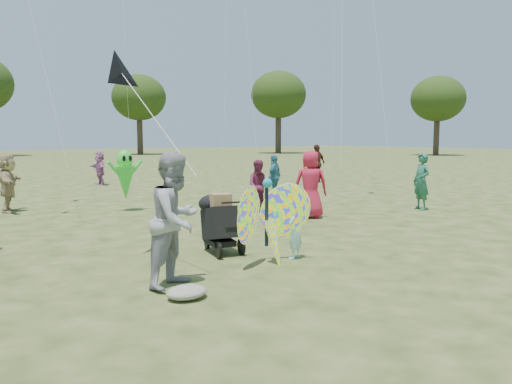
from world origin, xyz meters
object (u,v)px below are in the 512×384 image
(crowd_c, at_px, (274,177))
(butterfly_kite, at_px, (270,223))
(adult_man, at_px, (176,220))
(crowd_h, at_px, (317,163))
(child_girl, at_px, (295,230))
(crowd_e, at_px, (260,186))
(crowd_a, at_px, (311,184))
(crowd_d, at_px, (8,183))
(jogging_stroller, at_px, (218,219))
(crowd_f, at_px, (421,181))
(alien_kite, at_px, (125,177))
(crowd_j, at_px, (100,168))

(crowd_c, distance_m, butterfly_kite, 8.64)
(adult_man, relative_size, crowd_h, 1.08)
(child_girl, height_order, crowd_e, crowd_e)
(crowd_a, relative_size, crowd_e, 1.21)
(crowd_a, xyz_separation_m, crowd_e, (-0.44, 1.62, -0.15))
(crowd_e, bearing_deg, child_girl, -84.74)
(crowd_h, bearing_deg, crowd_d, -0.33)
(crowd_c, relative_size, butterfly_kite, 0.86)
(adult_man, relative_size, crowd_c, 1.26)
(crowd_e, bearing_deg, jogging_stroller, -99.75)
(adult_man, bearing_deg, crowd_a, 3.20)
(crowd_f, bearing_deg, alien_kite, -108.49)
(adult_man, height_order, crowd_c, adult_man)
(child_girl, relative_size, crowd_c, 0.66)
(child_girl, bearing_deg, adult_man, -20.81)
(jogging_stroller, bearing_deg, crowd_a, 39.01)
(crowd_h, bearing_deg, butterfly_kite, 36.50)
(crowd_a, xyz_separation_m, crowd_h, (7.07, 7.39, -0.01))
(crowd_d, relative_size, crowd_h, 0.94)
(crowd_h, bearing_deg, crowd_c, 26.90)
(adult_man, relative_size, crowd_a, 1.07)
(crowd_c, bearing_deg, crowd_h, -173.94)
(child_girl, relative_size, crowd_e, 0.68)
(butterfly_kite, bearing_deg, crowd_j, 81.48)
(crowd_f, relative_size, jogging_stroller, 1.48)
(crowd_e, distance_m, jogging_stroller, 5.03)
(adult_man, height_order, jogging_stroller, adult_man)
(child_girl, relative_size, adult_man, 0.52)
(crowd_f, xyz_separation_m, alien_kite, (-7.01, 4.75, 0.15))
(crowd_j, distance_m, butterfly_kite, 15.42)
(crowd_a, bearing_deg, crowd_f, -155.58)
(adult_man, distance_m, jogging_stroller, 2.09)
(crowd_a, xyz_separation_m, alien_kite, (-3.42, 3.98, 0.09))
(crowd_a, bearing_deg, jogging_stroller, 62.35)
(crowd_e, xyz_separation_m, butterfly_kite, (-3.27, -4.74, -0.04))
(crowd_f, distance_m, butterfly_kite, 7.67)
(crowd_f, distance_m, crowd_j, 13.84)
(jogging_stroller, bearing_deg, butterfly_kite, -63.67)
(crowd_e, xyz_separation_m, crowd_f, (4.04, -2.39, 0.09))
(jogging_stroller, distance_m, alien_kite, 5.96)
(adult_man, distance_m, butterfly_kite, 1.84)
(crowd_f, xyz_separation_m, jogging_stroller, (-7.58, -1.17, -0.20))
(crowd_f, relative_size, crowd_h, 0.94)
(crowd_h, bearing_deg, crowd_f, 59.14)
(crowd_d, bearing_deg, jogging_stroller, -145.27)
(jogging_stroller, bearing_deg, crowd_j, 92.78)
(butterfly_kite, xyz_separation_m, alien_kite, (0.29, 7.10, 0.28))
(crowd_a, relative_size, jogging_stroller, 1.59)
(crowd_c, height_order, crowd_j, crowd_c)
(crowd_d, relative_size, alien_kite, 0.95)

